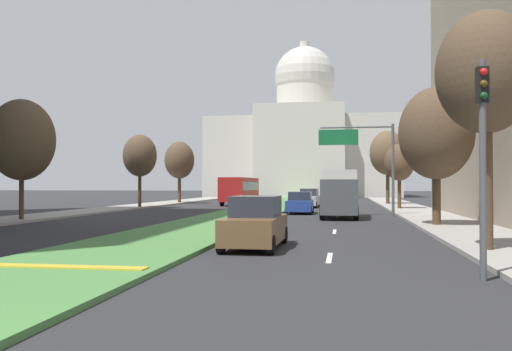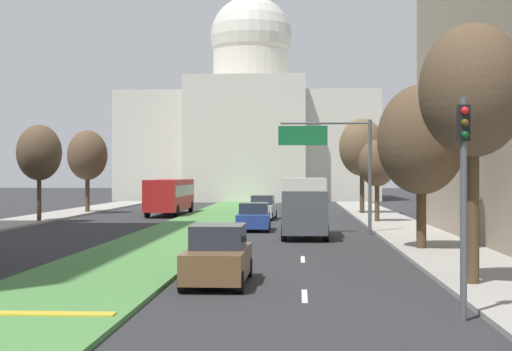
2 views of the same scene
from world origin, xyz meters
TOP-DOWN VIEW (x-y plane):
  - ground_plane at (0.00, 49.13)m, footprint 260.00×260.00m
  - grass_median at (0.00, 44.21)m, footprint 5.20×88.43m
  - median_curb_nose at (0.00, 7.85)m, footprint 4.68×0.50m
  - lane_dashes_right at (6.76, 30.95)m, footprint 0.16×34.90m
  - sidewalk_right at (12.93, 39.30)m, footprint 4.00×88.43m
  - capitol_building at (0.00, 97.37)m, footprint 33.65×26.47m
  - traffic_light_near_right at (10.43, 8.31)m, footprint 0.28×0.35m
  - overhead_guide_sign at (8.69, 34.54)m, footprint 5.30×0.20m
  - street_tree_right_near at (11.79, 13.58)m, footprint 3.20×3.20m
  - street_tree_right_mid at (12.00, 24.76)m, footprint 3.88×3.88m
  - street_tree_left_far at (-11.54, 43.76)m, footprint 3.13×3.13m
  - street_tree_right_far at (12.01, 44.41)m, footprint 2.59×2.59m
  - street_tree_left_distant at (-11.65, 56.66)m, footprint 3.44×3.44m
  - street_tree_right_distant at (11.90, 56.02)m, footprint 3.85×3.85m
  - sedan_lead_stopped at (4.10, 14.08)m, footprint 1.90×4.49m
  - sedan_midblock at (3.88, 37.03)m, footprint 2.04×4.31m
  - sedan_distant at (3.88, 48.59)m, footprint 2.06×4.72m
  - box_truck_delivery at (6.91, 31.98)m, footprint 2.40×6.40m
  - city_bus at (-4.10, 54.52)m, footprint 2.62×11.00m

SIDE VIEW (x-z plane):
  - ground_plane at x=0.00m, z-range 0.00..0.00m
  - lane_dashes_right at x=6.76m, z-range 0.00..0.01m
  - grass_median at x=0.00m, z-range 0.00..0.14m
  - sidewalk_right at x=12.93m, z-range 0.00..0.15m
  - median_curb_nose at x=0.00m, z-range 0.14..0.18m
  - sedan_midblock at x=3.88m, z-range -0.05..1.62m
  - sedan_distant at x=3.88m, z-range -0.06..1.75m
  - sedan_lead_stopped at x=4.10m, z-range -0.07..1.77m
  - box_truck_delivery at x=6.91m, z-range 0.08..3.28m
  - city_bus at x=-4.10m, z-range 0.29..3.24m
  - traffic_light_near_right at x=10.43m, z-range 0.71..5.91m
  - street_tree_right_far at x=12.01m, z-range 1.24..7.03m
  - overhead_guide_sign at x=8.69m, z-range 1.38..7.88m
  - street_tree_left_far at x=-11.54m, z-range 1.45..8.32m
  - street_tree_right_mid at x=12.00m, z-range 1.23..8.59m
  - street_tree_left_distant at x=-11.65m, z-range 1.41..8.61m
  - street_tree_right_distant at x=11.90m, z-range 1.59..9.65m
  - street_tree_right_near at x=11.79m, z-range 1.90..9.82m
  - capitol_building at x=0.00m, z-range -5.27..23.68m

